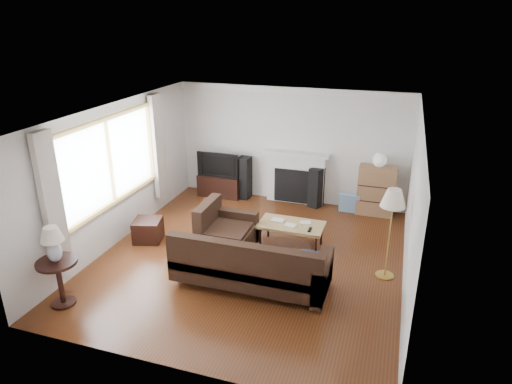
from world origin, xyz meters
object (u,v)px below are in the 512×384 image
(sectional_sofa, at_px, (251,261))
(floor_lamp, at_px, (389,234))
(tv_stand, at_px, (220,185))
(coffee_table, at_px, (291,235))
(bookshelf, at_px, (376,191))
(side_table, at_px, (60,283))

(sectional_sofa, bearing_deg, floor_lamp, 24.46)
(sectional_sofa, height_order, floor_lamp, floor_lamp)
(tv_stand, relative_size, coffee_table, 0.85)
(sectional_sofa, bearing_deg, bookshelf, 64.23)
(coffee_table, bearing_deg, side_table, -134.26)
(floor_lamp, bearing_deg, bookshelf, 98.11)
(coffee_table, relative_size, floor_lamp, 0.77)
(coffee_table, height_order, side_table, side_table)
(tv_stand, bearing_deg, floor_lamp, -32.36)
(tv_stand, xyz_separation_m, side_table, (-0.58, -4.59, 0.11))
(coffee_table, relative_size, side_table, 1.63)
(side_table, bearing_deg, coffee_table, 44.98)
(tv_stand, relative_size, side_table, 1.38)
(tv_stand, bearing_deg, coffee_table, -41.60)
(bookshelf, distance_m, floor_lamp, 2.47)
(bookshelf, relative_size, floor_lamp, 0.69)
(floor_lamp, bearing_deg, tv_stand, 147.64)
(coffee_table, xyz_separation_m, side_table, (-2.70, -2.70, 0.13))
(sectional_sofa, relative_size, floor_lamp, 1.72)
(coffee_table, height_order, floor_lamp, floor_lamp)
(tv_stand, xyz_separation_m, coffee_table, (2.12, -1.88, -0.02))
(bookshelf, height_order, sectional_sofa, bookshelf)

